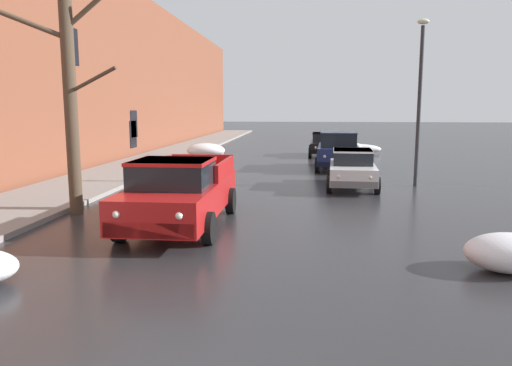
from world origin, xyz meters
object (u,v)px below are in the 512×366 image
(bare_tree_second_along_sidewalk, at_px, (68,74))
(street_lamp_post, at_px, (420,95))
(suv_darkblue_parked_kerbside_mid, at_px, (338,149))
(sedan_black_parked_far_down_block, at_px, (325,144))
(sedan_white_parked_kerbside_close, at_px, (352,168))
(pickup_truck_red_approaching_near_lane, at_px, (180,192))

(bare_tree_second_along_sidewalk, relative_size, street_lamp_post, 1.22)
(street_lamp_post, bearing_deg, bare_tree_second_along_sidewalk, -150.68)
(suv_darkblue_parked_kerbside_mid, distance_m, street_lamp_post, 6.13)
(sedan_black_parked_far_down_block, bearing_deg, street_lamp_post, -75.36)
(sedan_black_parked_far_down_block, relative_size, street_lamp_post, 0.66)
(bare_tree_second_along_sidewalk, distance_m, sedan_white_parked_kerbside_close, 10.23)
(sedan_black_parked_far_down_block, bearing_deg, suv_darkblue_parked_kerbside_mid, -86.45)
(bare_tree_second_along_sidewalk, bearing_deg, pickup_truck_red_approaching_near_lane, -19.78)
(pickup_truck_red_approaching_near_lane, bearing_deg, sedan_black_parked_far_down_block, 77.14)
(sedan_white_parked_kerbside_close, relative_size, street_lamp_post, 0.64)
(street_lamp_post, bearing_deg, sedan_black_parked_far_down_block, 104.64)
(bare_tree_second_along_sidewalk, height_order, suv_darkblue_parked_kerbside_mid, bare_tree_second_along_sidewalk)
(street_lamp_post, bearing_deg, suv_darkblue_parked_kerbside_mid, 117.46)
(bare_tree_second_along_sidewalk, distance_m, pickup_truck_red_approaching_near_lane, 4.63)
(sedan_white_parked_kerbside_close, distance_m, sedan_black_parked_far_down_block, 12.08)
(suv_darkblue_parked_kerbside_mid, bearing_deg, sedan_black_parked_far_down_block, 93.55)
(pickup_truck_red_approaching_near_lane, bearing_deg, sedan_white_parked_kerbside_close, 53.66)
(sedan_white_parked_kerbside_close, xyz_separation_m, street_lamp_post, (2.43, 0.59, 2.67))
(sedan_white_parked_kerbside_close, bearing_deg, sedan_black_parked_far_down_block, 92.70)
(pickup_truck_red_approaching_near_lane, bearing_deg, bare_tree_second_along_sidewalk, 160.22)
(bare_tree_second_along_sidewalk, height_order, street_lamp_post, bare_tree_second_along_sidewalk)
(pickup_truck_red_approaching_near_lane, bearing_deg, street_lamp_post, 44.59)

